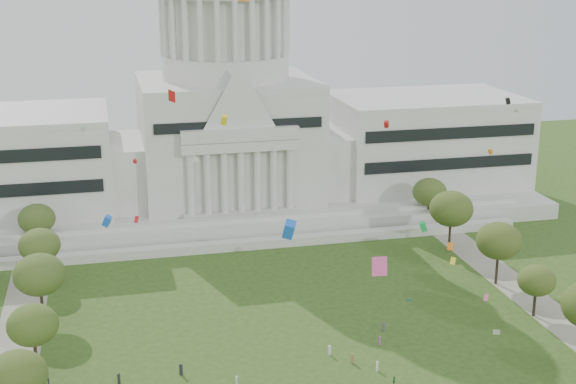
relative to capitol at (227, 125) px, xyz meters
name	(u,v)px	position (x,y,z in m)	size (l,w,h in m)	color
capitol	(227,125)	(0.00, 0.00, 0.00)	(160.00, 64.50, 91.30)	beige
path_right	(564,324)	(48.00, -83.59, -22.28)	(8.00, 160.00, 0.04)	gray
row_tree_l_2	(17,375)	(-45.04, -96.29, -13.79)	(8.42, 8.42, 11.97)	black
row_tree_l_3	(33,325)	(-44.09, -79.67, -14.09)	(8.12, 8.12, 11.55)	black
row_tree_r_3	(537,281)	(44.40, -79.10, -15.21)	(7.01, 7.01, 9.98)	black
row_tree_l_4	(39,275)	(-44.08, -61.17, -12.90)	(9.29, 9.29, 13.21)	black
row_tree_r_4	(499,241)	(44.76, -63.55, -13.01)	(9.19, 9.19, 13.06)	black
row_tree_l_5	(39,245)	(-45.22, -42.58, -13.88)	(8.33, 8.33, 11.85)	black
row_tree_r_5	(451,209)	(43.49, -43.40, -12.37)	(9.82, 9.82, 13.96)	black
row_tree_l_6	(37,219)	(-46.87, -24.45, -14.02)	(8.19, 8.19, 11.64)	black
row_tree_r_6	(430,192)	(45.96, -25.46, -13.79)	(8.42, 8.42, 11.97)	black
person_10	(394,381)	(10.28, -96.97, -21.50)	(0.94, 0.51, 1.60)	#33723F
kite_swarm	(361,228)	(2.13, -102.81, 6.31)	(81.28, 98.98, 57.77)	orange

